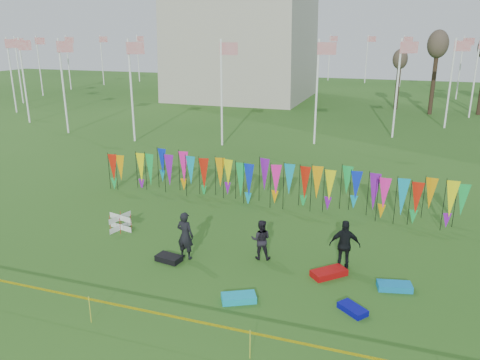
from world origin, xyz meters
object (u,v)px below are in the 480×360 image
(kite_bag_teal, at_px, (394,286))
(kite_bag_red, at_px, (329,273))
(box_kite, at_px, (120,222))
(kite_bag_turquoise, at_px, (239,298))
(person_right, at_px, (345,245))
(kite_bag_black, at_px, (169,258))
(kite_bag_blue, at_px, (353,309))
(person_left, at_px, (185,235))
(person_mid, at_px, (261,240))

(kite_bag_teal, bearing_deg, kite_bag_red, 175.01)
(box_kite, height_order, kite_bag_teal, box_kite)
(kite_bag_turquoise, height_order, kite_bag_red, kite_bag_red)
(person_right, relative_size, kite_bag_black, 1.98)
(kite_bag_blue, relative_size, kite_bag_black, 0.95)
(kite_bag_blue, relative_size, kite_bag_teal, 0.80)
(person_left, xyz_separation_m, kite_bag_teal, (7.82, 0.19, -0.85))
(person_left, distance_m, kite_bag_red, 5.62)
(kite_bag_blue, height_order, kite_bag_red, kite_bag_red)
(person_mid, distance_m, kite_bag_turquoise, 3.25)
(person_right, xyz_separation_m, kite_bag_teal, (1.86, -0.94, -0.86))
(box_kite, bearing_deg, person_right, -2.28)
(person_right, relative_size, kite_bag_blue, 2.09)
(person_mid, bearing_deg, kite_bag_black, 10.81)
(kite_bag_blue, bearing_deg, person_left, 165.76)
(kite_bag_blue, xyz_separation_m, kite_bag_black, (-7.12, 1.22, 0.02))
(person_mid, height_order, kite_bag_black, person_mid)
(person_right, bearing_deg, kite_bag_turquoise, 39.76)
(kite_bag_red, distance_m, kite_bag_black, 6.11)
(box_kite, distance_m, kite_bag_red, 9.54)
(kite_bag_turquoise, distance_m, kite_bag_blue, 3.67)
(box_kite, xyz_separation_m, person_right, (9.89, -0.39, 0.60))
(person_left, xyz_separation_m, person_mid, (2.79, 0.92, -0.16))
(person_mid, bearing_deg, person_left, 6.53)
(person_mid, xyz_separation_m, kite_bag_teal, (5.03, -0.72, -0.69))
(kite_bag_turquoise, bearing_deg, kite_bag_red, 45.86)
(box_kite, distance_m, person_left, 4.26)
(person_mid, height_order, kite_bag_red, person_mid)
(person_mid, bearing_deg, kite_bag_blue, 134.16)
(box_kite, bearing_deg, kite_bag_teal, -6.48)
(person_mid, height_order, kite_bag_turquoise, person_mid)
(kite_bag_turquoise, height_order, kite_bag_black, same)
(kite_bag_red, bearing_deg, person_mid, 169.19)
(person_mid, height_order, person_right, person_right)
(kite_bag_black, bearing_deg, box_kite, 149.89)
(person_mid, distance_m, kite_bag_red, 2.88)
(person_left, bearing_deg, kite_bag_black, 48.29)
(kite_bag_red, distance_m, kite_bag_teal, 2.30)
(kite_bag_blue, bearing_deg, kite_bag_black, 170.24)
(box_kite, height_order, person_mid, person_mid)
(person_mid, xyz_separation_m, kite_bag_red, (2.74, -0.52, -0.69))
(kite_bag_black, relative_size, kite_bag_teal, 0.85)
(person_right, bearing_deg, box_kite, -11.03)
(kite_bag_turquoise, height_order, kite_bag_blue, kite_bag_turquoise)
(box_kite, relative_size, kite_bag_turquoise, 0.65)
(kite_bag_turquoise, relative_size, kite_bag_black, 1.16)
(box_kite, bearing_deg, kite_bag_turquoise, -28.70)
(kite_bag_turquoise, bearing_deg, box_kite, 151.30)
(person_left, height_order, kite_bag_black, person_left)
(box_kite, xyz_separation_m, kite_bag_red, (9.47, -1.13, -0.25))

